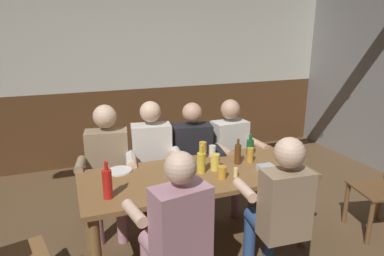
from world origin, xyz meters
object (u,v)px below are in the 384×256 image
plate_1 (184,166)px  pint_glass_0 (203,150)px  person_4 (175,227)px  bottle_2 (238,154)px  pint_glass_1 (222,172)px  pint_glass_3 (250,155)px  person_0 (108,163)px  pint_glass_2 (215,162)px  person_5 (279,205)px  bottle_3 (201,162)px  bottle_1 (107,183)px  person_3 (233,148)px  condiment_caddy (266,168)px  dining_table (197,183)px  bottle_0 (250,146)px  pint_glass_4 (212,151)px  person_1 (152,157)px  plate_0 (120,171)px  table_candle (236,172)px  person_2 (193,153)px

plate_1 → pint_glass_0: 0.30m
person_4 → pint_glass_0: size_ratio=7.75×
bottle_2 → pint_glass_1: (-0.27, -0.24, -0.04)m
plate_1 → pint_glass_3: (0.62, -0.09, 0.06)m
person_0 → pint_glass_2: (0.85, -0.63, 0.12)m
person_5 → pint_glass_1: (-0.25, 0.46, 0.11)m
person_0 → pint_glass_1: (0.83, -0.81, 0.10)m
pint_glass_1 → pint_glass_3: (0.40, 0.24, 0.02)m
bottle_3 → pint_glass_0: bottle_3 is taller
bottle_1 → pint_glass_3: (1.33, 0.26, -0.05)m
person_3 → pint_glass_0: 0.60m
plate_1 → bottle_3: bottle_3 is taller
condiment_caddy → pint_glass_1: pint_glass_1 is taller
dining_table → bottle_2: bearing=8.7°
pint_glass_2 → bottle_2: bearing=12.8°
person_3 → condiment_caddy: 0.81m
person_5 → plate_1: 0.92m
person_3 → person_4: 1.67m
bottle_2 → pint_glass_2: size_ratio=1.64×
bottle_0 → pint_glass_4: bottle_0 is taller
person_3 → bottle_3: bearing=41.7°
person_1 → person_3: person_1 is taller
plate_0 → pint_glass_4: 0.91m
person_5 → pint_glass_1: bearing=122.8°
person_5 → pint_glass_3: bearing=82.0°
person_3 → person_5: 1.30m
bottle_0 → bottle_1: (-1.44, -0.44, 0.04)m
condiment_caddy → plate_0: 1.28m
pint_glass_3 → pint_glass_1: bearing=-149.3°
person_5 → bottle_0: 0.93m
person_3 → table_candle: size_ratio=14.91×
pint_glass_0 → pint_glass_4: pint_glass_0 is taller
bottle_1 → person_4: bearing=-50.3°
person_2 → pint_glass_2: (-0.04, -0.64, 0.14)m
plate_0 → pint_glass_1: (0.77, -0.44, 0.05)m
person_1 → condiment_caddy: size_ratio=8.86×
pint_glass_2 → pint_glass_4: 0.34m
person_5 → bottle_3: person_5 is taller
plate_0 → bottle_3: 0.71m
dining_table → bottle_3: size_ratio=7.86×
bottle_0 → bottle_3: bottle_3 is taller
person_2 → pint_glass_2: bearing=97.2°
plate_1 → bottle_1: bottle_1 is taller
plate_1 → pint_glass_4: size_ratio=2.11×
plate_1 → bottle_3: (0.10, -0.17, 0.09)m
person_0 → bottle_3: size_ratio=4.93×
person_1 → table_candle: size_ratio=15.50×
person_4 → pint_glass_3: size_ratio=9.00×
condiment_caddy → plate_1: size_ratio=0.61×
person_4 → bottle_1: size_ratio=4.26×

